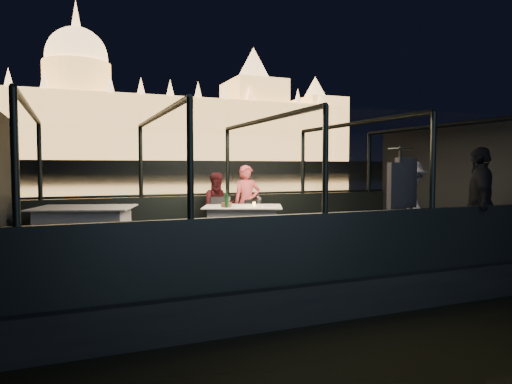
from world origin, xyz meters
name	(u,v)px	position (x,y,z in m)	size (l,w,h in m)	color
river_water	(89,178)	(0.00, 80.00, 0.00)	(500.00, 500.00, 0.00)	black
boat_hull	(265,282)	(0.00, 0.00, 0.00)	(8.60, 4.40, 1.00)	black
boat_deck	(265,255)	(0.00, 0.00, 0.48)	(8.00, 4.00, 0.04)	black
gunwale_port	(228,216)	(0.00, 2.00, 0.95)	(8.00, 0.08, 0.90)	black
gunwale_starboard	(325,247)	(0.00, -2.00, 0.95)	(8.00, 0.08, 0.90)	black
cabin_glass_port	(227,162)	(0.00, 2.00, 2.10)	(8.00, 0.02, 1.40)	#99B2B2
cabin_glass_starboard	(325,159)	(0.00, -2.00, 2.10)	(8.00, 0.02, 1.40)	#99B2B2
cabin_roof_glass	(265,120)	(0.00, 0.00, 2.80)	(8.00, 4.00, 0.02)	#99B2B2
end_wall_fore	(0,192)	(-4.00, 0.00, 1.65)	(0.02, 4.00, 2.30)	black
end_wall_aft	(444,184)	(4.00, 0.00, 1.65)	(0.02, 4.00, 2.30)	black
canopy_ribs	(265,187)	(0.00, 0.00, 1.65)	(8.00, 4.00, 2.30)	black
embankment	(78,169)	(0.00, 210.00, 1.00)	(400.00, 140.00, 6.00)	#423D33
parliament_building	(78,93)	(0.00, 175.00, 29.00)	(220.00, 32.00, 60.00)	#F2D18C
dining_table_central	(243,226)	(-0.10, 0.82, 0.89)	(1.45, 1.05, 0.77)	silver
dining_table_aft	(85,234)	(-2.89, 0.92, 0.89)	(1.58, 1.14, 0.84)	white
chair_port_left	(223,221)	(-0.34, 1.27, 0.95)	(0.42, 0.42, 0.90)	black
chair_port_right	(256,219)	(0.36, 1.27, 0.95)	(0.38, 0.38, 0.82)	black
coat_stand	(399,207)	(1.47, -1.69, 1.40)	(0.51, 0.40, 1.82)	black
person_woman_coral	(247,203)	(0.28, 1.58, 1.25)	(0.55, 0.37, 1.53)	#E25257
person_man_maroon	(218,204)	(-0.34, 1.57, 1.25)	(0.67, 0.52, 1.39)	#3E1115
passenger_stripe	(408,206)	(2.10, -1.13, 1.35)	(1.05, 0.59, 1.63)	white
passenger_dark	(480,207)	(3.05, -1.73, 1.35)	(1.08, 0.45, 1.83)	black
wine_bottle	(227,199)	(-0.48, 0.63, 1.42)	(0.07, 0.07, 0.31)	#14381B
bread_basket	(226,205)	(-0.44, 0.75, 1.31)	(0.20, 0.20, 0.08)	brown
amber_candle	(254,204)	(0.10, 0.73, 1.31)	(0.05, 0.05, 0.08)	yellow
plate_near	(266,205)	(0.32, 0.71, 1.27)	(0.25, 0.25, 0.02)	silver
plate_far	(231,206)	(-0.32, 0.86, 1.27)	(0.23, 0.23, 0.01)	white
wine_glass_white	(229,202)	(-0.43, 0.65, 1.36)	(0.06, 0.06, 0.18)	white
wine_glass_red	(258,200)	(0.27, 0.95, 1.36)	(0.06, 0.06, 0.17)	white
wine_glass_empty	(260,202)	(0.13, 0.52, 1.36)	(0.06, 0.06, 0.17)	silver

